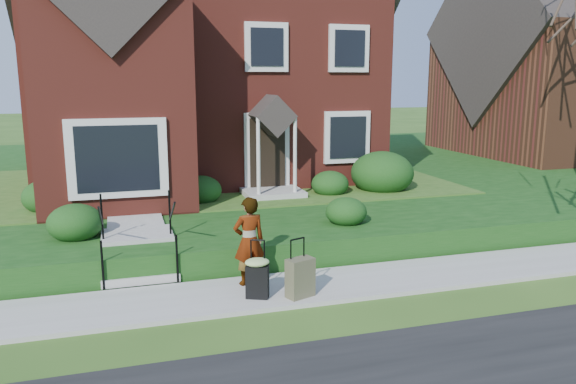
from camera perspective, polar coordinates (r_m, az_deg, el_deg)
name	(u,v)px	position (r m, az deg, el deg)	size (l,w,h in m)	color
ground	(287,292)	(10.25, -0.10, -10.09)	(120.00, 120.00, 0.00)	#2D5119
sidewalk	(287,290)	(10.23, -0.10, -9.88)	(60.00, 1.60, 0.08)	#9E9B93
terrace	(306,171)	(21.42, 1.81, 2.11)	(44.00, 20.00, 0.60)	#133D10
walkway	(133,207)	(14.48, -15.43, -1.48)	(1.20, 6.00, 0.06)	#9E9B93
main_house	(195,31)	(18.98, -9.40, 15.81)	(10.40, 10.20, 9.40)	maroon
neighbour_house	(572,43)	(27.54, 26.93, 13.31)	(9.40, 8.00, 9.20)	brown
front_steps	(139,249)	(11.46, -14.95, -5.62)	(1.40, 2.02, 1.50)	#9E9B93
foundation_shrubs	(284,182)	(14.79, -0.39, 1.07)	(10.46, 4.58, 1.26)	#113710
woman	(249,241)	(10.16, -3.98, -4.99)	(0.59, 0.39, 1.63)	#999999
suitcase_black	(257,276)	(9.65, -3.14, -8.48)	(0.52, 0.48, 1.02)	black
suitcase_olive	(300,278)	(9.70, 1.25, -8.68)	(0.54, 0.41, 1.03)	brown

